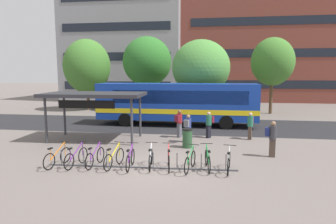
# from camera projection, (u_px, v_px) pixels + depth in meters

# --- Properties ---
(ground) EXTENTS (200.00, 200.00, 0.00)m
(ground) POSITION_uv_depth(u_px,v_px,m) (159.00, 168.00, 12.25)
(ground) COLOR #6B605B
(bus_lane_asphalt) EXTENTS (80.00, 7.20, 0.01)m
(bus_lane_asphalt) POSITION_uv_depth(u_px,v_px,m) (183.00, 125.00, 22.39)
(bus_lane_asphalt) COLOR #232326
(bus_lane_asphalt) RESTS_ON ground
(city_bus) EXTENTS (12.05, 2.67, 3.20)m
(city_bus) POSITION_uv_depth(u_px,v_px,m) (176.00, 102.00, 22.23)
(city_bus) COLOR #14389E
(city_bus) RESTS_ON ground
(bike_rack) EXTENTS (7.98, 0.45, 0.70)m
(bike_rack) POSITION_uv_depth(u_px,v_px,m) (141.00, 166.00, 12.22)
(bike_rack) COLOR #47474C
(bike_rack) RESTS_ON ground
(parked_bicycle_orange_0) EXTENTS (0.54, 1.70, 0.99)m
(parked_bicycle_orange_0) POSITION_uv_depth(u_px,v_px,m) (58.00, 157.00, 12.45)
(parked_bicycle_orange_0) COLOR black
(parked_bicycle_orange_0) RESTS_ON ground
(parked_bicycle_purple_1) EXTENTS (0.52, 1.71, 0.99)m
(parked_bicycle_purple_1) POSITION_uv_depth(u_px,v_px,m) (76.00, 158.00, 12.42)
(parked_bicycle_purple_1) COLOR black
(parked_bicycle_purple_1) RESTS_ON ground
(parked_bicycle_purple_2) EXTENTS (0.52, 1.72, 0.99)m
(parked_bicycle_purple_2) POSITION_uv_depth(u_px,v_px,m) (95.00, 157.00, 12.46)
(parked_bicycle_purple_2) COLOR black
(parked_bicycle_purple_2) RESTS_ON ground
(parked_bicycle_yellow_3) EXTENTS (0.53, 1.70, 0.99)m
(parked_bicycle_yellow_3) POSITION_uv_depth(u_px,v_px,m) (114.00, 158.00, 12.30)
(parked_bicycle_yellow_3) COLOR black
(parked_bicycle_yellow_3) RESTS_ON ground
(parked_bicycle_purple_4) EXTENTS (0.52, 1.72, 0.99)m
(parked_bicycle_purple_4) POSITION_uv_depth(u_px,v_px,m) (130.00, 159.00, 12.16)
(parked_bicycle_purple_4) COLOR black
(parked_bicycle_purple_4) RESTS_ON ground
(parked_bicycle_silver_5) EXTENTS (0.52, 1.72, 0.99)m
(parked_bicycle_silver_5) POSITION_uv_depth(u_px,v_px,m) (151.00, 159.00, 12.24)
(parked_bicycle_silver_5) COLOR black
(parked_bicycle_silver_5) RESTS_ON ground
(parked_bicycle_red_6) EXTENTS (0.52, 1.71, 0.99)m
(parked_bicycle_red_6) POSITION_uv_depth(u_px,v_px,m) (169.00, 160.00, 12.13)
(parked_bicycle_red_6) COLOR black
(parked_bicycle_red_6) RESTS_ON ground
(parked_bicycle_green_7) EXTENTS (0.53, 1.70, 0.99)m
(parked_bicycle_green_7) POSITION_uv_depth(u_px,v_px,m) (190.00, 161.00, 11.89)
(parked_bicycle_green_7) COLOR black
(parked_bicycle_green_7) RESTS_ON ground
(parked_bicycle_green_8) EXTENTS (0.52, 1.72, 0.99)m
(parked_bicycle_green_8) POSITION_uv_depth(u_px,v_px,m) (208.00, 160.00, 12.03)
(parked_bicycle_green_8) COLOR black
(parked_bicycle_green_8) RESTS_ON ground
(parked_bicycle_silver_9) EXTENTS (0.52, 1.72, 0.99)m
(parked_bicycle_silver_9) POSITION_uv_depth(u_px,v_px,m) (229.00, 162.00, 11.76)
(parked_bicycle_silver_9) COLOR black
(parked_bicycle_silver_9) RESTS_ON ground
(transit_shelter) EXTENTS (5.89, 3.38, 2.82)m
(transit_shelter) POSITION_uv_depth(u_px,v_px,m) (94.00, 96.00, 17.16)
(transit_shelter) COLOR #38383D
(transit_shelter) RESTS_ON ground
(commuter_maroon_pack_0) EXTENTS (0.52, 0.60, 1.70)m
(commuter_maroon_pack_0) POSITION_uv_depth(u_px,v_px,m) (179.00, 122.00, 18.03)
(commuter_maroon_pack_0) COLOR #565660
(commuter_maroon_pack_0) RESTS_ON ground
(commuter_grey_pack_1) EXTENTS (0.46, 0.59, 1.61)m
(commuter_grey_pack_1) POSITION_uv_depth(u_px,v_px,m) (188.00, 126.00, 16.74)
(commuter_grey_pack_1) COLOR #47382D
(commuter_grey_pack_1) RESTS_ON ground
(commuter_red_pack_2) EXTENTS (0.44, 0.58, 1.65)m
(commuter_red_pack_2) POSITION_uv_depth(u_px,v_px,m) (250.00, 124.00, 17.45)
(commuter_red_pack_2) COLOR #47382D
(commuter_red_pack_2) RESTS_ON ground
(commuter_navy_pack_3) EXTENTS (0.54, 0.36, 1.72)m
(commuter_navy_pack_3) POSITION_uv_depth(u_px,v_px,m) (272.00, 136.00, 13.77)
(commuter_navy_pack_3) COLOR #47382D
(commuter_navy_pack_3) RESTS_ON ground
(commuter_maroon_pack_4) EXTENTS (0.58, 0.59, 1.63)m
(commuter_maroon_pack_4) POSITION_uv_depth(u_px,v_px,m) (209.00, 123.00, 17.90)
(commuter_maroon_pack_4) COLOR black
(commuter_maroon_pack_4) RESTS_ON ground
(trash_bin) EXTENTS (0.55, 0.55, 1.03)m
(trash_bin) POSITION_uv_depth(u_px,v_px,m) (187.00, 138.00, 15.58)
(trash_bin) COLOR #284C2D
(trash_bin) RESTS_ON ground
(street_tree_0) EXTENTS (4.12, 4.12, 7.42)m
(street_tree_0) POSITION_uv_depth(u_px,v_px,m) (273.00, 62.00, 28.26)
(street_tree_0) COLOR brown
(street_tree_0) RESTS_ON ground
(street_tree_1) EXTENTS (5.12, 5.12, 7.81)m
(street_tree_1) POSITION_uv_depth(u_px,v_px,m) (147.00, 62.00, 30.69)
(street_tree_1) COLOR brown
(street_tree_1) RESTS_ON ground
(street_tree_2) EXTENTS (5.10, 5.10, 6.92)m
(street_tree_2) POSITION_uv_depth(u_px,v_px,m) (201.00, 68.00, 25.68)
(street_tree_2) COLOR brown
(street_tree_2) RESTS_ON ground
(street_tree_3) EXTENTS (4.98, 4.98, 7.61)m
(street_tree_3) POSITION_uv_depth(u_px,v_px,m) (87.00, 66.00, 31.27)
(street_tree_3) COLOR brown
(street_tree_3) RESTS_ON ground
(building_left_wing) EXTENTS (16.95, 11.15, 15.56)m
(building_left_wing) POSITION_uv_depth(u_px,v_px,m) (127.00, 48.00, 44.29)
(building_left_wing) COLOR gray
(building_left_wing) RESTS_ON ground
(building_right_wing) EXTENTS (26.26, 10.88, 24.92)m
(building_right_wing) POSITION_uv_depth(u_px,v_px,m) (272.00, 15.00, 42.93)
(building_right_wing) COLOR brown
(building_right_wing) RESTS_ON ground
(building_centre_block) EXTENTS (16.90, 13.88, 13.56)m
(building_centre_block) POSITION_uv_depth(u_px,v_px,m) (199.00, 58.00, 53.50)
(building_centre_block) COLOR brown
(building_centre_block) RESTS_ON ground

